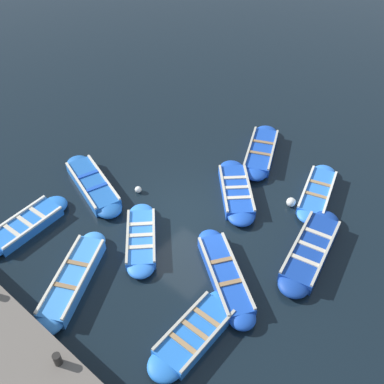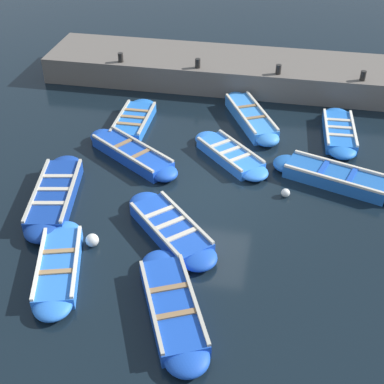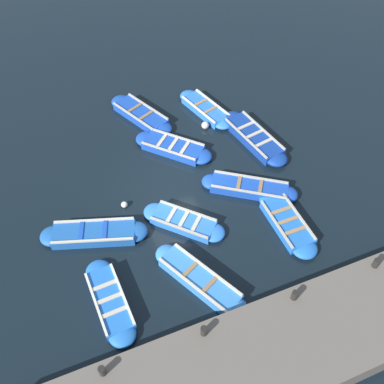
{
  "view_description": "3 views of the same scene",
  "coord_description": "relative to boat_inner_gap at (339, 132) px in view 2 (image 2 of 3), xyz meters",
  "views": [
    {
      "loc": [
        -8.23,
        -7.21,
        11.19
      ],
      "look_at": [
        0.79,
        0.39,
        0.38
      ],
      "focal_mm": 42.0,
      "sensor_mm": 36.0,
      "label": 1
    },
    {
      "loc": [
        12.26,
        1.85,
        9.03
      ],
      "look_at": [
        0.77,
        -0.35,
        0.49
      ],
      "focal_mm": 50.0,
      "sensor_mm": 36.0,
      "label": 2
    },
    {
      "loc": [
        -11.14,
        3.8,
        13.56
      ],
      "look_at": [
        -0.62,
        -0.47,
        0.2
      ],
      "focal_mm": 42.0,
      "sensor_mm": 36.0,
      "label": 3
    }
  ],
  "objects": [
    {
      "name": "ground_plane",
      "position": [
        3.9,
        -3.75,
        -0.17
      ],
      "size": [
        120.0,
        120.0,
        0.0
      ],
      "primitive_type": "plane",
      "color": "black"
    },
    {
      "name": "buoy_yellow_far",
      "position": [
        3.73,
        -1.58,
        -0.05
      ],
      "size": [
        0.25,
        0.25,
        0.25
      ],
      "primitive_type": "sphere",
      "color": "silver",
      "rests_on": "ground"
    },
    {
      "name": "bollard_mid_south",
      "position": [
        -2.46,
        -2.25,
        1.0
      ],
      "size": [
        0.2,
        0.2,
        0.35
      ],
      "primitive_type": "cylinder",
      "color": "black",
      "rests_on": "quay_wall"
    },
    {
      "name": "bollard_mid_north",
      "position": [
        -2.46,
        -5.24,
        1.0
      ],
      "size": [
        0.2,
        0.2,
        0.35
      ],
      "primitive_type": "cylinder",
      "color": "black",
      "rests_on": "quay_wall"
    },
    {
      "name": "boat_centre",
      "position": [
        0.58,
        -6.92,
        -0.0
      ],
      "size": [
        3.34,
        1.05,
        0.39
      ],
      "color": "blue",
      "rests_on": "ground"
    },
    {
      "name": "boat_stern_in",
      "position": [
        2.08,
        -3.38,
        -0.01
      ],
      "size": [
        2.91,
        2.88,
        0.38
      ],
      "color": "blue",
      "rests_on": "ground"
    },
    {
      "name": "buoy_orange_near",
      "position": [
        6.73,
        -6.25,
        -0.0
      ],
      "size": [
        0.34,
        0.34,
        0.34
      ],
      "primitive_type": "sphere",
      "color": "silver",
      "rests_on": "ground"
    },
    {
      "name": "boat_tucked",
      "position": [
        2.78,
        -0.17,
        0.02
      ],
      "size": [
        2.08,
        3.97,
        0.45
      ],
      "color": "#1E59AD",
      "rests_on": "ground"
    },
    {
      "name": "boat_inner_gap",
      "position": [
        0.0,
        0.0,
        0.0
      ],
      "size": [
        3.38,
        1.08,
        0.4
      ],
      "color": "blue",
      "rests_on": "ground"
    },
    {
      "name": "bollard_north",
      "position": [
        -2.46,
        -8.24,
        1.0
      ],
      "size": [
        0.2,
        0.2,
        0.35
      ],
      "primitive_type": "cylinder",
      "color": "black",
      "rests_on": "quay_wall"
    },
    {
      "name": "boat_mid_row",
      "position": [
        -0.41,
        -2.99,
        0.04
      ],
      "size": [
        3.8,
        2.42,
        0.47
      ],
      "color": "#3884E0",
      "rests_on": "ground"
    },
    {
      "name": "quay_wall",
      "position": [
        -3.62,
        -3.75,
        0.33
      ],
      "size": [
        3.02,
        15.23,
        0.99
      ],
      "color": "#605951",
      "rests_on": "ground"
    },
    {
      "name": "bollard_south",
      "position": [
        -2.46,
        0.75,
        1.0
      ],
      "size": [
        0.2,
        0.2,
        0.35
      ],
      "primitive_type": "cylinder",
      "color": "black",
      "rests_on": "quay_wall"
    },
    {
      "name": "boat_near_quay",
      "position": [
        8.5,
        -3.79,
        0.01
      ],
      "size": [
        3.73,
        2.37,
        0.43
      ],
      "color": "#1947B7",
      "rests_on": "ground"
    },
    {
      "name": "boat_broadside",
      "position": [
        5.15,
        -7.88,
        0.03
      ],
      "size": [
        4.09,
        1.67,
        0.46
      ],
      "color": "navy",
      "rests_on": "ground"
    },
    {
      "name": "boat_drifting",
      "position": [
        5.93,
        -4.42,
        0.01
      ],
      "size": [
        3.2,
        3.11,
        0.42
      ],
      "color": "#1947B7",
      "rests_on": "ground"
    },
    {
      "name": "boat_outer_right",
      "position": [
        7.77,
        -6.71,
        -0.0
      ],
      "size": [
        3.45,
        1.76,
        0.39
      ],
      "color": "blue",
      "rests_on": "ground"
    },
    {
      "name": "boat_end_of_row",
      "position": [
        2.64,
        -6.39,
        0.02
      ],
      "size": [
        2.82,
        3.59,
        0.43
      ],
      "color": "#1947B7",
      "rests_on": "ground"
    }
  ]
}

